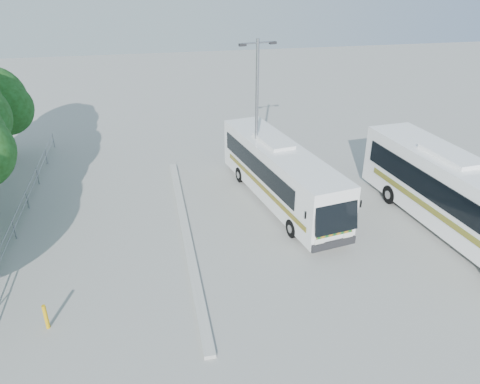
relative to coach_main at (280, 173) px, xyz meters
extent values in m
plane|color=gray|center=(-2.89, -4.15, -1.65)|extent=(100.00, 100.00, 0.00)
cube|color=#B2B2AD|center=(-5.19, -2.15, -1.57)|extent=(0.40, 16.00, 0.15)
cylinder|color=gray|center=(-12.89, -0.15, -0.70)|extent=(0.06, 22.00, 0.06)
cylinder|color=gray|center=(-12.89, -0.15, -1.10)|extent=(0.06, 22.00, 0.06)
cylinder|color=gray|center=(-12.89, 9.85, -1.15)|extent=(0.06, 0.06, 1.00)
cylinder|color=#382314|center=(-15.59, 9.15, -0.26)|extent=(0.36, 0.36, 2.77)
sphere|color=#18380F|center=(-14.83, 8.64, 1.82)|extent=(3.28, 3.28, 3.28)
cube|color=silver|center=(0.00, 0.03, 0.01)|extent=(4.05, 10.84, 2.70)
cube|color=black|center=(0.93, -5.23, 0.34)|extent=(2.07, 0.76, 1.72)
cube|color=black|center=(-1.20, 0.35, 0.34)|extent=(1.54, 8.37, 0.97)
cube|color=black|center=(1.01, 0.75, 0.34)|extent=(1.54, 8.37, 0.97)
cube|color=#0A4B1D|center=(-1.07, -0.43, -0.50)|extent=(1.65, 9.07, 0.25)
cylinder|color=black|center=(-0.38, -3.55, -1.21)|extent=(0.42, 0.92, 0.88)
cylinder|color=black|center=(1.59, -3.19, -1.21)|extent=(0.42, 0.92, 0.88)
cylinder|color=black|center=(-1.52, 2.81, -1.21)|extent=(0.42, 0.92, 0.88)
cylinder|color=black|center=(0.45, 3.17, -1.21)|extent=(0.42, 0.92, 0.88)
cube|color=white|center=(7.11, -4.64, 0.23)|extent=(3.69, 12.21, 3.06)
cube|color=black|center=(5.79, -4.17, 0.60)|extent=(1.01, 9.57, 1.10)
cube|color=black|center=(8.32, -3.91, 0.60)|extent=(1.01, 9.57, 1.10)
cube|color=#0D6132|center=(5.87, -5.07, -0.35)|extent=(1.07, 10.37, 0.28)
cylinder|color=black|center=(5.65, -1.36, -1.15)|extent=(0.40, 1.03, 1.00)
cylinder|color=black|center=(7.90, -1.14, -1.15)|extent=(0.40, 1.03, 1.00)
cylinder|color=gray|center=(-0.89, 1.68, 2.41)|extent=(0.19, 0.19, 8.12)
cylinder|color=gray|center=(-0.89, 1.68, 6.26)|extent=(1.61, 0.40, 0.08)
cube|color=black|center=(-1.68, 1.52, 6.21)|extent=(0.38, 0.25, 0.12)
cube|color=black|center=(-0.09, 1.84, 6.21)|extent=(0.38, 0.25, 0.12)
cylinder|color=#C9960B|center=(-10.52, -7.58, -1.16)|extent=(0.15, 0.15, 0.97)
camera|label=1|loc=(-6.48, -21.18, 9.88)|focal=35.00mm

